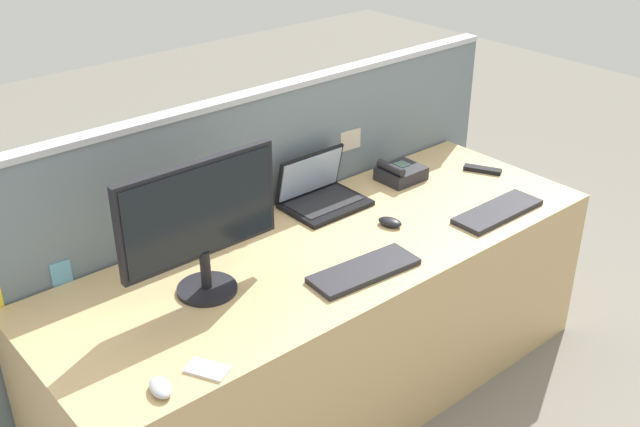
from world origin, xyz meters
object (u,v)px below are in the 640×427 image
keyboard_main (498,211)px  cell_phone_white_slab (207,369)px  keyboard_spare (364,271)px  computer_mouse_right_hand (390,222)px  pen_cup (249,223)px  desk_phone (400,173)px  tv_remote (482,170)px  laptop (320,193)px  computer_mouse_left_hand (161,387)px  desktop_monitor (200,218)px

keyboard_main → cell_phone_white_slab: bearing=-177.3°
keyboard_spare → computer_mouse_right_hand: size_ratio=4.14×
keyboard_main → pen_cup: bearing=149.1°
keyboard_spare → computer_mouse_right_hand: (0.32, 0.19, 0.01)m
keyboard_spare → cell_phone_white_slab: 0.73m
keyboard_spare → computer_mouse_right_hand: bearing=35.5°
desk_phone → tv_remote: size_ratio=1.12×
laptop → computer_mouse_right_hand: 0.34m
desk_phone → computer_mouse_right_hand: bearing=-140.9°
computer_mouse_left_hand → cell_phone_white_slab: 0.15m
laptop → keyboard_main: bearing=-47.8°
computer_mouse_left_hand → pen_cup: pen_cup is taller
pen_cup → cell_phone_white_slab: pen_cup is taller
keyboard_spare → tv_remote: size_ratio=2.43×
desk_phone → pen_cup: (-0.80, 0.04, 0.01)m
computer_mouse_left_hand → cell_phone_white_slab: (0.15, -0.01, -0.01)m
keyboard_main → computer_mouse_left_hand: (-1.60, -0.06, 0.01)m
computer_mouse_right_hand → tv_remote: size_ratio=0.59×
desktop_monitor → pen_cup: 0.47m
desk_phone → cell_phone_white_slab: size_ratio=1.51×
laptop → desktop_monitor: bearing=-161.3°
laptop → pen_cup: laptop is taller
keyboard_main → keyboard_spare: 0.73m
keyboard_spare → computer_mouse_left_hand: (-0.87, -0.08, 0.01)m
laptop → keyboard_spare: laptop is taller
desk_phone → pen_cup: size_ratio=1.13×
keyboard_main → computer_mouse_left_hand: bearing=-177.7°
desk_phone → computer_mouse_right_hand: size_ratio=1.91×
desk_phone → keyboard_spare: 0.81m
pen_cup → tv_remote: pen_cup is taller
desk_phone → computer_mouse_left_hand: bearing=-160.3°
computer_mouse_right_hand → pen_cup: size_ratio=0.59×
pen_cup → cell_phone_white_slab: size_ratio=1.34×
laptop → keyboard_main: size_ratio=0.79×
desktop_monitor → pen_cup: bearing=32.9°
computer_mouse_left_hand → pen_cup: (0.73, 0.58, 0.03)m
computer_mouse_right_hand → tv_remote: computer_mouse_right_hand is taller
cell_phone_white_slab → keyboard_spare: bearing=-20.3°
desktop_monitor → keyboard_spare: bearing=-29.5°
pen_cup → tv_remote: bearing=-10.8°
desk_phone → keyboard_main: 0.49m
desktop_monitor → cell_phone_white_slab: desktop_monitor is taller
laptop → keyboard_main: 0.74m
desktop_monitor → keyboard_spare: (0.49, -0.28, -0.27)m
keyboard_spare → tv_remote: (1.01, 0.28, -0.00)m
keyboard_spare → computer_mouse_right_hand: computer_mouse_right_hand is taller
computer_mouse_right_hand → computer_mouse_left_hand: same height
keyboard_spare → pen_cup: pen_cup is taller
keyboard_spare → tv_remote: keyboard_spare is taller
keyboard_spare → desktop_monitor: bearing=155.3°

